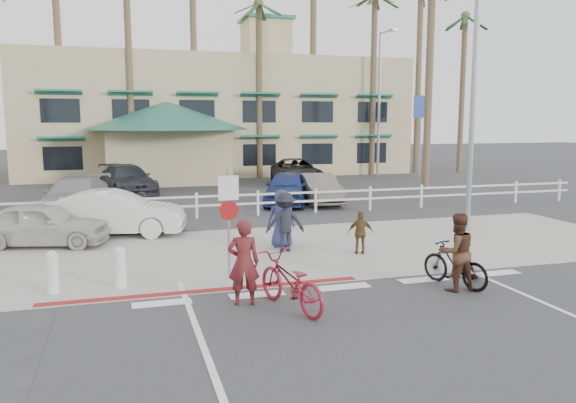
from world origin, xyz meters
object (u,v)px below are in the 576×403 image
object	(u,v)px
bike_black	(455,264)
bike_red	(290,282)
car_white_sedan	(114,213)
car_red_compact	(42,224)
sign_post	(229,217)

from	to	relation	value
bike_black	bike_red	bearing A→B (deg)	-14.61
bike_black	car_white_sedan	bearing A→B (deg)	-68.60
car_red_compact	sign_post	bearing A→B (deg)	-121.10
sign_post	bike_red	size ratio (longest dim) A/B	1.37
bike_black	car_red_compact	size ratio (longest dim) A/B	0.45
car_white_sedan	car_red_compact	size ratio (longest dim) A/B	1.16
bike_black	car_red_compact	xyz separation A→B (m)	(-9.43, 7.12, 0.14)
car_white_sedan	car_red_compact	distance (m)	2.27
bike_red	bike_black	bearing A→B (deg)	169.14
bike_red	sign_post	bearing A→B (deg)	-92.13
bike_red	car_white_sedan	bearing A→B (deg)	-85.60
car_white_sedan	sign_post	bearing A→B (deg)	-143.33
sign_post	car_white_sedan	bearing A→B (deg)	114.36
sign_post	bike_black	bearing A→B (deg)	-25.19
bike_red	bike_black	distance (m)	4.03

